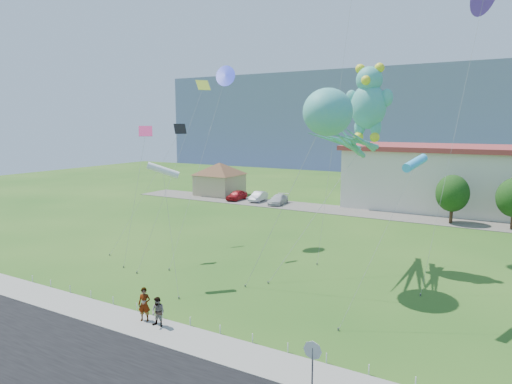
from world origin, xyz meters
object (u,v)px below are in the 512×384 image
pedestrian_left (144,304)px  parked_car_red (237,195)px  octopus_kite (335,124)px  teddy_bear_kite (369,101)px  pedestrian_right (158,312)px  parked_car_silver (258,196)px  stop_sign (313,356)px  pavilion (220,176)px  parked_car_white (278,199)px

pedestrian_left → parked_car_red: size_ratio=0.47×
octopus_kite → pedestrian_left: bearing=-117.0°
teddy_bear_kite → parked_car_red: bearing=140.9°
pedestrian_right → teddy_bear_kite: 21.84m
parked_car_red → teddy_bear_kite: size_ratio=0.26×
octopus_kite → teddy_bear_kite: 5.06m
parked_car_red → parked_car_silver: (3.22, 0.67, -0.02)m
octopus_kite → teddy_bear_kite: teddy_bear_kite is taller
parked_car_silver → stop_sign: bearing=-63.8°
stop_sign → octopus_kite: octopus_kite is taller
stop_sign → pedestrian_right: (-9.81, 1.79, -0.95)m
octopus_kite → parked_car_red: bearing=133.9°
pavilion → parked_car_silver: bearing=-15.6°
parked_car_silver → parked_car_white: parked_car_silver is taller
stop_sign → parked_car_silver: 47.24m
pavilion → pedestrian_left: 46.15m
stop_sign → pedestrian_right: 10.02m
parked_car_red → parked_car_silver: parked_car_red is taller
teddy_bear_kite → parked_car_silver: bearing=136.0°
parked_car_red → parked_car_white: parked_car_red is taller
stop_sign → parked_car_silver: bearing=122.3°
parked_car_red → parked_car_silver: 3.29m
teddy_bear_kite → pedestrian_right: bearing=-109.5°
pedestrian_left → parked_car_white: (-10.71, 37.15, -0.35)m
pedestrian_right → teddy_bear_kite: teddy_bear_kite is taller
parked_car_red → teddy_bear_kite: 34.14m
stop_sign → octopus_kite: (-4.64, 14.44, 9.16)m
stop_sign → teddy_bear_kite: 22.29m
pavilion → octopus_kite: 40.84m
stop_sign → parked_car_red: bearing=126.0°
pedestrian_left → parked_car_red: 41.17m
pavilion → parked_car_red: pavilion is taller
pavilion → pedestrian_left: size_ratio=4.80×
pedestrian_right → octopus_kite: 17.00m
pavilion → pedestrian_right: pavilion is taller
stop_sign → teddy_bear_kite: bearing=101.0°
parked_car_silver → octopus_kite: (20.62, -25.46, 10.30)m
parked_car_silver → parked_car_white: size_ratio=0.92×
pedestrian_right → parked_car_silver: size_ratio=0.40×
stop_sign → parked_car_red: stop_sign is taller
parked_car_white → octopus_kite: octopus_kite is taller
pavilion → teddy_bear_kite: 38.97m
stop_sign → pedestrian_right: bearing=169.7°
parked_car_red → octopus_kite: (23.85, -24.80, 10.27)m
pedestrian_left → pedestrian_right: pedestrian_left is taller
pedestrian_left → pedestrian_right: size_ratio=1.16×
pedestrian_right → octopus_kite: octopus_kite is taller
pedestrian_right → teddy_bear_kite: size_ratio=0.11×
pedestrian_right → teddy_bear_kite: (6.11, 17.29, 11.87)m
parked_car_white → teddy_bear_kite: teddy_bear_kite is taller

